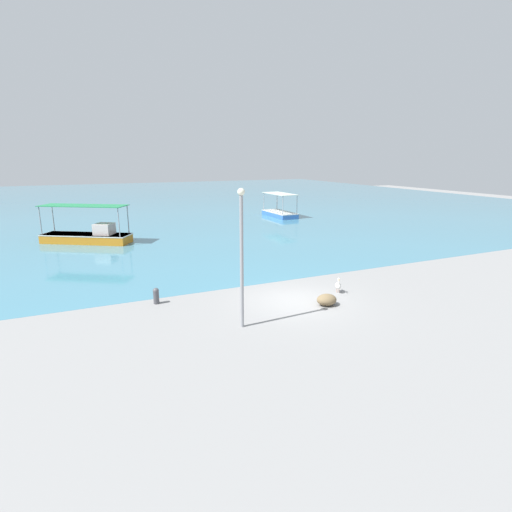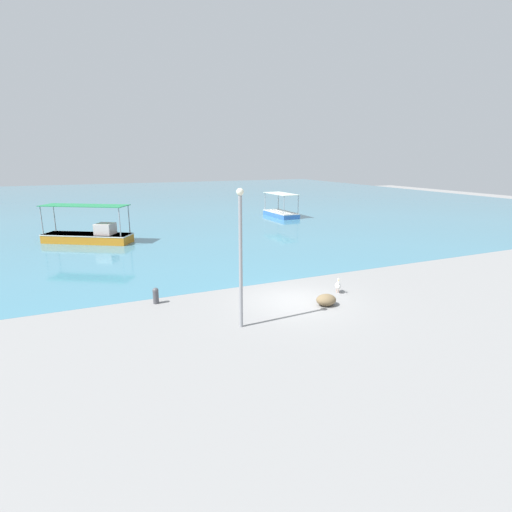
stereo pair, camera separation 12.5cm
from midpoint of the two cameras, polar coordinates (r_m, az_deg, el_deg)
ground at (r=18.84m, az=5.49°, el=-6.42°), size 120.00×120.00×0.00m
harbor_water at (r=64.24m, az=-16.35°, el=7.55°), size 110.00×90.00×0.00m
fishing_boat_near_right at (r=45.34m, az=3.32°, el=6.25°), size 2.20×5.12×2.59m
fishing_boat_near_left at (r=33.87m, az=-22.91°, el=2.77°), size 6.84×5.20×2.94m
pelican at (r=20.16m, az=11.49°, el=-4.13°), size 0.55×0.72×0.80m
lamp_post at (r=15.10m, az=-2.31°, el=0.69°), size 0.28×0.28×5.44m
mooring_bollard at (r=18.89m, az=-14.27°, el=-5.45°), size 0.28×0.28×0.75m
net_pile at (r=18.44m, az=9.87°, el=-6.17°), size 0.93×0.79×0.51m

